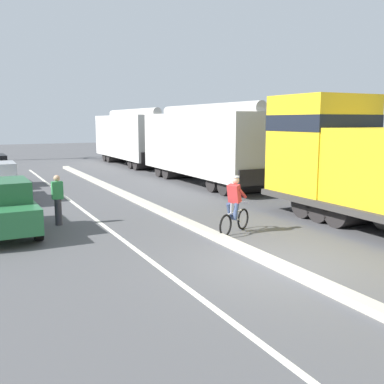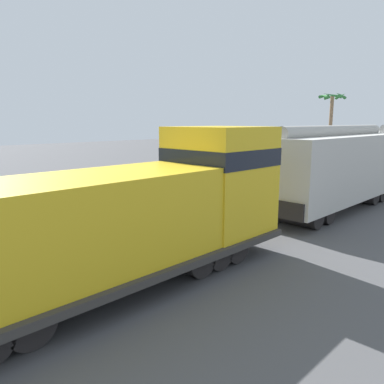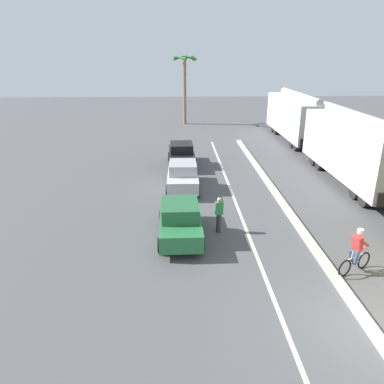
{
  "view_description": "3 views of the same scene",
  "coord_description": "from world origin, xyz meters",
  "views": [
    {
      "loc": [
        -6.17,
        -8.12,
        3.32
      ],
      "look_at": [
        0.13,
        4.39,
        1.09
      ],
      "focal_mm": 42.0,
      "sensor_mm": 36.0,
      "label": 1
    },
    {
      "loc": [
        13.11,
        -5.14,
        4.37
      ],
      "look_at": [
        3.79,
        4.21,
        1.87
      ],
      "focal_mm": 35.0,
      "sensor_mm": 36.0,
      "label": 2
    },
    {
      "loc": [
        -5.42,
        -8.38,
        7.43
      ],
      "look_at": [
        -4.77,
        7.99,
        1.29
      ],
      "focal_mm": 35.0,
      "sensor_mm": 36.0,
      "label": 3
    }
  ],
  "objects": [
    {
      "name": "ground_plane",
      "position": [
        0.0,
        0.0,
        0.0
      ],
      "size": [
        120.0,
        120.0,
        0.0
      ],
      "primitive_type": "plane",
      "color": "#4C4C4F"
    },
    {
      "name": "median_curb",
      "position": [
        0.0,
        6.0,
        0.08
      ],
      "size": [
        0.36,
        36.0,
        0.16
      ],
      "primitive_type": "cube",
      "color": "#B2AD9E",
      "rests_on": "ground"
    },
    {
      "name": "lane_stripe",
      "position": [
        -2.4,
        6.0,
        0.0
      ],
      "size": [
        0.14,
        36.0,
        0.01
      ],
      "primitive_type": "cube",
      "color": "silver",
      "rests_on": "ground"
    },
    {
      "name": "hopper_car_lead",
      "position": [
        5.15,
        12.73,
        2.08
      ],
      "size": [
        2.9,
        10.6,
        4.18
      ],
      "color": "beige",
      "rests_on": "ground"
    },
    {
      "name": "hopper_car_middle",
      "position": [
        5.15,
        24.33,
        2.08
      ],
      "size": [
        2.9,
        10.6,
        4.18
      ],
      "color": "beige",
      "rests_on": "ground"
    },
    {
      "name": "parked_car_green",
      "position": [
        -5.35,
        5.98,
        0.82
      ],
      "size": [
        1.88,
        4.22,
        1.62
      ],
      "color": "#286B3D",
      "rests_on": "ground"
    },
    {
      "name": "parked_car_silver",
      "position": [
        -5.14,
        12.0,
        0.82
      ],
      "size": [
        1.88,
        4.22,
        1.62
      ],
      "color": "#B7BABF",
      "rests_on": "ground"
    },
    {
      "name": "parked_car_black",
      "position": [
        -5.16,
        16.73,
        0.82
      ],
      "size": [
        1.92,
        4.24,
        1.62
      ],
      "color": "black",
      "rests_on": "ground"
    },
    {
      "name": "cyclist",
      "position": [
        0.82,
        2.97,
        0.82
      ],
      "size": [
        1.53,
        0.87,
        1.71
      ],
      "color": "black",
      "rests_on": "ground"
    },
    {
      "name": "palm_tree_near",
      "position": [
        -4.57,
        33.03,
        5.38
      ],
      "size": [
        2.75,
        2.8,
        7.31
      ],
      "color": "#846647",
      "rests_on": "ground"
    },
    {
      "name": "pedestrian_by_cars",
      "position": [
        -3.66,
        6.41,
        0.85
      ],
      "size": [
        0.34,
        0.22,
        1.62
      ],
      "color": "#33333D",
      "rests_on": "ground"
    }
  ]
}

